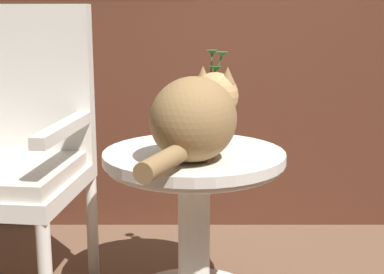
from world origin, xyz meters
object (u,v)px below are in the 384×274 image
(wicker_side_table, at_px, (192,204))
(cat, at_px, (194,116))
(wicker_chair, at_px, (5,146))
(pewter_vase_with_ivy, at_px, (207,116))

(wicker_side_table, height_order, cat, cat)
(wicker_side_table, bearing_deg, wicker_chair, 170.72)
(cat, distance_m, pewter_vase_with_ivy, 0.24)
(wicker_side_table, xyz_separation_m, pewter_vase_with_ivy, (0.06, 0.14, 0.28))
(cat, relative_size, pewter_vase_with_ivy, 1.85)
(wicker_side_table, xyz_separation_m, cat, (0.01, -0.10, 0.32))
(wicker_chair, distance_m, cat, 0.72)
(wicker_chair, bearing_deg, wicker_side_table, -9.28)
(pewter_vase_with_ivy, bearing_deg, cat, -101.73)
(cat, xyz_separation_m, pewter_vase_with_ivy, (0.05, 0.23, -0.04))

